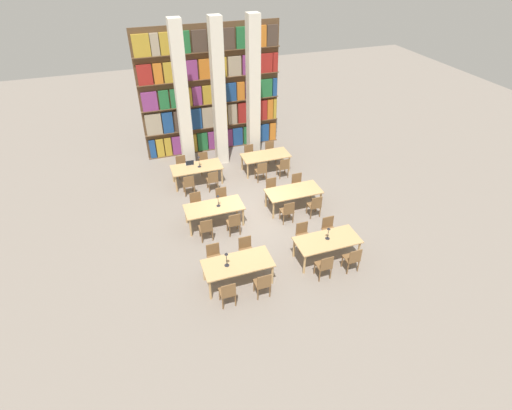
% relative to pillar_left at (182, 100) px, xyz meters
% --- Properties ---
extents(ground_plane, '(40.00, 40.00, 0.00)m').
position_rel_pillar_left_xyz_m(ground_plane, '(1.48, -4.35, -3.00)').
color(ground_plane, gray).
extents(bookshelf_bank, '(6.16, 0.35, 5.50)m').
position_rel_pillar_left_xyz_m(bookshelf_bank, '(1.49, 1.32, -0.36)').
color(bookshelf_bank, brown).
rests_on(bookshelf_bank, ground_plane).
extents(pillar_left, '(0.49, 0.49, 6.00)m').
position_rel_pillar_left_xyz_m(pillar_left, '(0.00, 0.00, 0.00)').
color(pillar_left, silver).
rests_on(pillar_left, ground_plane).
extents(pillar_center, '(0.49, 0.49, 6.00)m').
position_rel_pillar_left_xyz_m(pillar_center, '(1.48, 0.00, 0.00)').
color(pillar_center, silver).
rests_on(pillar_center, ground_plane).
extents(pillar_right, '(0.49, 0.49, 6.00)m').
position_rel_pillar_left_xyz_m(pillar_right, '(2.95, 0.00, 0.00)').
color(pillar_right, silver).
rests_on(pillar_right, ground_plane).
extents(reading_table_0, '(2.01, 0.94, 0.75)m').
position_rel_pillar_left_xyz_m(reading_table_0, '(0.01, -7.29, -2.33)').
color(reading_table_0, tan).
rests_on(reading_table_0, ground_plane).
extents(chair_0, '(0.42, 0.40, 0.89)m').
position_rel_pillar_left_xyz_m(chair_0, '(-0.51, -8.05, -2.52)').
color(chair_0, brown).
rests_on(chair_0, ground_plane).
extents(chair_1, '(0.42, 0.40, 0.89)m').
position_rel_pillar_left_xyz_m(chair_1, '(-0.51, -6.54, -2.52)').
color(chair_1, brown).
rests_on(chair_1, ground_plane).
extents(chair_2, '(0.42, 0.40, 0.89)m').
position_rel_pillar_left_xyz_m(chair_2, '(0.50, -8.05, -2.52)').
color(chair_2, brown).
rests_on(chair_2, ground_plane).
extents(chair_3, '(0.42, 0.40, 0.89)m').
position_rel_pillar_left_xyz_m(chair_3, '(0.50, -6.54, -2.52)').
color(chair_3, brown).
rests_on(chair_3, ground_plane).
extents(desk_lamp_0, '(0.14, 0.14, 0.49)m').
position_rel_pillar_left_xyz_m(desk_lamp_0, '(-0.31, -7.30, -1.92)').
color(desk_lamp_0, '#232328').
rests_on(desk_lamp_0, reading_table_0).
extents(reading_table_1, '(2.01, 0.94, 0.75)m').
position_rel_pillar_left_xyz_m(reading_table_1, '(2.92, -7.21, -2.33)').
color(reading_table_1, tan).
rests_on(reading_table_1, ground_plane).
extents(chair_4, '(0.42, 0.40, 0.89)m').
position_rel_pillar_left_xyz_m(chair_4, '(2.46, -7.96, -2.52)').
color(chair_4, brown).
rests_on(chair_4, ground_plane).
extents(chair_5, '(0.42, 0.40, 0.89)m').
position_rel_pillar_left_xyz_m(chair_5, '(2.46, -6.46, -2.52)').
color(chair_5, brown).
rests_on(chair_5, ground_plane).
extents(chair_6, '(0.42, 0.40, 0.89)m').
position_rel_pillar_left_xyz_m(chair_6, '(3.39, -7.96, -2.52)').
color(chair_6, brown).
rests_on(chair_6, ground_plane).
extents(chair_7, '(0.42, 0.40, 0.89)m').
position_rel_pillar_left_xyz_m(chair_7, '(3.39, -6.46, -2.52)').
color(chair_7, brown).
rests_on(chair_7, ground_plane).
extents(desk_lamp_1, '(0.14, 0.14, 0.44)m').
position_rel_pillar_left_xyz_m(desk_lamp_1, '(2.94, -7.16, -1.96)').
color(desk_lamp_1, '#232328').
rests_on(desk_lamp_1, reading_table_1).
extents(reading_table_2, '(2.01, 0.94, 0.75)m').
position_rel_pillar_left_xyz_m(reading_table_2, '(0.04, -4.36, -2.33)').
color(reading_table_2, tan).
rests_on(reading_table_2, ground_plane).
extents(chair_8, '(0.42, 0.40, 0.89)m').
position_rel_pillar_left_xyz_m(chair_8, '(-0.43, -5.12, -2.52)').
color(chair_8, brown).
rests_on(chair_8, ground_plane).
extents(chair_9, '(0.42, 0.40, 0.89)m').
position_rel_pillar_left_xyz_m(chair_9, '(-0.43, -3.61, -2.52)').
color(chair_9, brown).
rests_on(chair_9, ground_plane).
extents(chair_10, '(0.42, 0.40, 0.89)m').
position_rel_pillar_left_xyz_m(chair_10, '(0.53, -5.12, -2.52)').
color(chair_10, brown).
rests_on(chair_10, ground_plane).
extents(chair_11, '(0.42, 0.40, 0.89)m').
position_rel_pillar_left_xyz_m(chair_11, '(0.53, -3.61, -2.52)').
color(chair_11, brown).
rests_on(chair_11, ground_plane).
extents(desk_lamp_2, '(0.14, 0.14, 0.46)m').
position_rel_pillar_left_xyz_m(desk_lamp_2, '(0.21, -4.37, -1.94)').
color(desk_lamp_2, '#232328').
rests_on(desk_lamp_2, reading_table_2).
extents(reading_table_3, '(2.01, 0.94, 0.75)m').
position_rel_pillar_left_xyz_m(reading_table_3, '(3.03, -4.33, -2.33)').
color(reading_table_3, tan).
rests_on(reading_table_3, ground_plane).
extents(chair_12, '(0.42, 0.40, 0.89)m').
position_rel_pillar_left_xyz_m(chair_12, '(2.49, -5.09, -2.52)').
color(chair_12, brown).
rests_on(chair_12, ground_plane).
extents(chair_13, '(0.42, 0.40, 0.89)m').
position_rel_pillar_left_xyz_m(chair_13, '(2.49, -3.58, -2.52)').
color(chair_13, brown).
rests_on(chair_13, ground_plane).
extents(chair_14, '(0.42, 0.40, 0.89)m').
position_rel_pillar_left_xyz_m(chair_14, '(3.54, -5.09, -2.52)').
color(chair_14, brown).
rests_on(chair_14, ground_plane).
extents(chair_15, '(0.42, 0.40, 0.89)m').
position_rel_pillar_left_xyz_m(chair_15, '(3.54, -3.58, -2.52)').
color(chair_15, brown).
rests_on(chair_15, ground_plane).
extents(reading_table_4, '(2.01, 0.94, 0.75)m').
position_rel_pillar_left_xyz_m(reading_table_4, '(0.06, -1.46, -2.33)').
color(reading_table_4, tan).
rests_on(reading_table_4, ground_plane).
extents(chair_16, '(0.42, 0.40, 0.89)m').
position_rel_pillar_left_xyz_m(chair_16, '(-0.43, -2.21, -2.52)').
color(chair_16, brown).
rests_on(chair_16, ground_plane).
extents(chair_17, '(0.42, 0.40, 0.89)m').
position_rel_pillar_left_xyz_m(chair_17, '(-0.43, -0.70, -2.52)').
color(chair_17, brown).
rests_on(chair_17, ground_plane).
extents(chair_18, '(0.42, 0.40, 0.89)m').
position_rel_pillar_left_xyz_m(chair_18, '(0.51, -2.21, -2.52)').
color(chair_18, brown).
rests_on(chair_18, ground_plane).
extents(chair_19, '(0.42, 0.40, 0.89)m').
position_rel_pillar_left_xyz_m(chair_19, '(0.51, -0.70, -2.52)').
color(chair_19, brown).
rests_on(chair_19, ground_plane).
extents(desk_lamp_3, '(0.14, 0.14, 0.48)m').
position_rel_pillar_left_xyz_m(desk_lamp_3, '(0.17, -1.49, -1.93)').
color(desk_lamp_3, '#232328').
rests_on(desk_lamp_3, reading_table_4).
extents(laptop, '(0.32, 0.22, 0.21)m').
position_rel_pillar_left_xyz_m(laptop, '(-0.16, -1.18, -2.21)').
color(laptop, silver).
rests_on(laptop, reading_table_4).
extents(reading_table_5, '(2.01, 0.94, 0.75)m').
position_rel_pillar_left_xyz_m(reading_table_5, '(3.02, -1.42, -2.33)').
color(reading_table_5, tan).
rests_on(reading_table_5, ground_plane).
extents(chair_20, '(0.42, 0.40, 0.89)m').
position_rel_pillar_left_xyz_m(chair_20, '(2.55, -2.17, -2.52)').
color(chair_20, brown).
rests_on(chair_20, ground_plane).
extents(chair_21, '(0.42, 0.40, 0.89)m').
position_rel_pillar_left_xyz_m(chair_21, '(2.55, -0.66, -2.52)').
color(chair_21, brown).
rests_on(chair_21, ground_plane).
extents(chair_22, '(0.42, 0.40, 0.89)m').
position_rel_pillar_left_xyz_m(chair_22, '(3.52, -2.17, -2.52)').
color(chair_22, brown).
rests_on(chair_22, ground_plane).
extents(chair_23, '(0.42, 0.40, 0.89)m').
position_rel_pillar_left_xyz_m(chair_23, '(3.52, -0.66, -2.52)').
color(chair_23, brown).
rests_on(chair_23, ground_plane).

